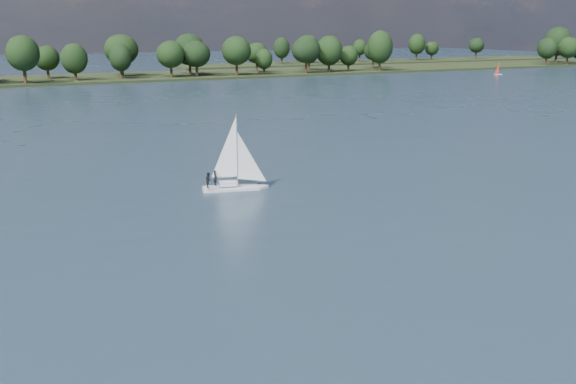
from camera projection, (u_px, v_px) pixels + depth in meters
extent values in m
plane|color=#233342|center=(181.00, 125.00, 109.13)|extent=(700.00, 700.00, 0.00)
cube|color=black|center=(70.00, 80.00, 205.39)|extent=(660.00, 40.00, 1.50)
cube|color=black|center=(388.00, 62.00, 318.28)|extent=(220.00, 30.00, 1.40)
cube|color=white|center=(233.00, 190.00, 65.51)|extent=(6.37, 3.22, 0.72)
cube|color=white|center=(232.00, 183.00, 65.33)|extent=(2.02, 1.51, 0.45)
cylinder|color=#B3B3BB|center=(232.00, 150.00, 64.49)|extent=(0.11, 0.11, 7.22)
imported|color=black|center=(215.00, 178.00, 64.84)|extent=(0.37, 0.57, 1.56)
imported|color=black|center=(209.00, 180.00, 63.90)|extent=(0.81, 0.91, 1.56)
cube|color=silver|center=(498.00, 75.00, 230.91)|extent=(2.90, 2.07, 0.43)
cylinder|color=silver|center=(499.00, 68.00, 230.37)|extent=(0.08, 0.08, 3.87)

